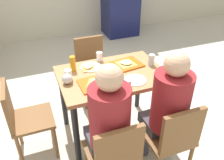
% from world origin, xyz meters
% --- Properties ---
extents(ground_plane, '(10.00, 10.00, 0.02)m').
position_xyz_m(ground_plane, '(0.00, 0.00, -0.01)').
color(ground_plane, beige).
extents(main_table, '(1.08, 0.74, 0.78)m').
position_xyz_m(main_table, '(0.00, 0.00, 0.66)').
color(main_table, '#9E7247').
rests_on(main_table, ground_plane).
extents(chair_near_left, '(0.40, 0.40, 0.85)m').
position_xyz_m(chair_near_left, '(-0.27, -0.75, 0.50)').
color(chair_near_left, brown).
rests_on(chair_near_left, ground_plane).
extents(chair_near_right, '(0.40, 0.40, 0.85)m').
position_xyz_m(chair_near_right, '(0.27, -0.75, 0.50)').
color(chair_near_right, brown).
rests_on(chair_near_right, ground_plane).
extents(chair_far_side, '(0.40, 0.40, 0.85)m').
position_xyz_m(chair_far_side, '(0.00, 0.75, 0.50)').
color(chair_far_side, brown).
rests_on(chair_far_side, ground_plane).
extents(chair_left_end, '(0.40, 0.40, 0.85)m').
position_xyz_m(chair_left_end, '(-0.92, 0.00, 0.50)').
color(chair_left_end, brown).
rests_on(chair_left_end, ground_plane).
extents(person_in_red, '(0.32, 0.42, 1.26)m').
position_xyz_m(person_in_red, '(-0.27, -0.61, 0.75)').
color(person_in_red, '#383842').
rests_on(person_in_red, ground_plane).
extents(person_in_brown_jacket, '(0.32, 0.42, 1.26)m').
position_xyz_m(person_in_brown_jacket, '(0.27, -0.61, 0.75)').
color(person_in_brown_jacket, '#383842').
rests_on(person_in_brown_jacket, ground_plane).
extents(tray_red_near, '(0.37, 0.27, 0.02)m').
position_xyz_m(tray_red_near, '(-0.19, -0.13, 0.79)').
color(tray_red_near, '#D85914').
rests_on(tray_red_near, main_table).
extents(tray_red_far, '(0.39, 0.31, 0.02)m').
position_xyz_m(tray_red_far, '(0.19, 0.11, 0.79)').
color(tray_red_far, '#D85914').
rests_on(tray_red_far, main_table).
extents(paper_plate_center, '(0.22, 0.22, 0.01)m').
position_xyz_m(paper_plate_center, '(-0.16, 0.20, 0.78)').
color(paper_plate_center, white).
rests_on(paper_plate_center, main_table).
extents(paper_plate_near_edge, '(0.22, 0.22, 0.01)m').
position_xyz_m(paper_plate_near_edge, '(0.16, -0.20, 0.78)').
color(paper_plate_near_edge, white).
rests_on(paper_plate_near_edge, main_table).
extents(pizza_slice_a, '(0.24, 0.22, 0.02)m').
position_xyz_m(pizza_slice_a, '(-0.20, -0.11, 0.80)').
color(pizza_slice_a, '#C68C47').
rests_on(pizza_slice_a, tray_red_near).
extents(pizza_slice_b, '(0.25, 0.25, 0.02)m').
position_xyz_m(pizza_slice_b, '(0.21, 0.12, 0.80)').
color(pizza_slice_b, tan).
rests_on(pizza_slice_b, tray_red_far).
extents(pizza_slice_c, '(0.20, 0.21, 0.02)m').
position_xyz_m(pizza_slice_c, '(-0.19, 0.20, 0.80)').
color(pizza_slice_c, tan).
rests_on(pizza_slice_c, paper_plate_center).
extents(plastic_cup_a, '(0.07, 0.07, 0.10)m').
position_xyz_m(plastic_cup_a, '(-0.03, 0.31, 0.83)').
color(plastic_cup_a, white).
rests_on(plastic_cup_a, main_table).
extents(plastic_cup_b, '(0.07, 0.07, 0.10)m').
position_xyz_m(plastic_cup_b, '(0.03, -0.31, 0.83)').
color(plastic_cup_b, white).
rests_on(plastic_cup_b, main_table).
extents(plastic_cup_c, '(0.07, 0.07, 0.10)m').
position_xyz_m(plastic_cup_c, '(-0.43, 0.06, 0.83)').
color(plastic_cup_c, white).
rests_on(plastic_cup_c, main_table).
extents(soda_can, '(0.07, 0.07, 0.12)m').
position_xyz_m(soda_can, '(0.46, 0.02, 0.84)').
color(soda_can, '#B7BCC6').
rests_on(soda_can, main_table).
extents(condiment_bottle, '(0.06, 0.06, 0.16)m').
position_xyz_m(condiment_bottle, '(-0.35, 0.20, 0.86)').
color(condiment_bottle, orange).
rests_on(condiment_bottle, main_table).
extents(foil_bundle, '(0.10, 0.10, 0.10)m').
position_xyz_m(foil_bundle, '(-0.46, -0.02, 0.83)').
color(foil_bundle, silver).
rests_on(foil_bundle, main_table).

